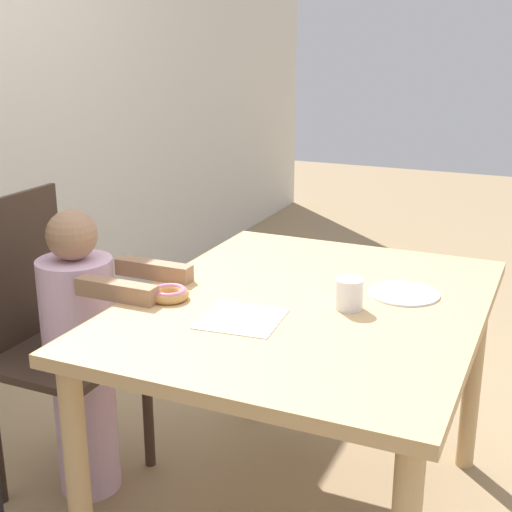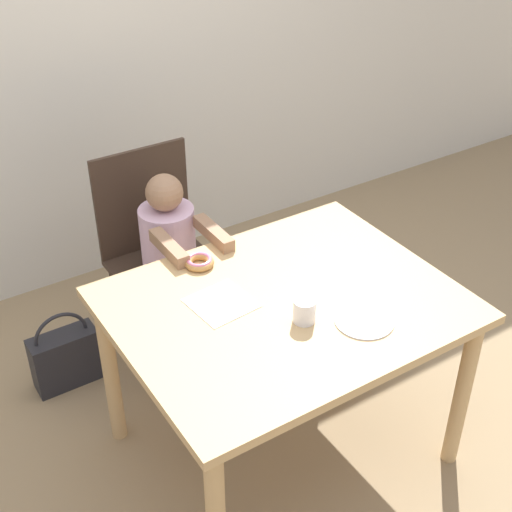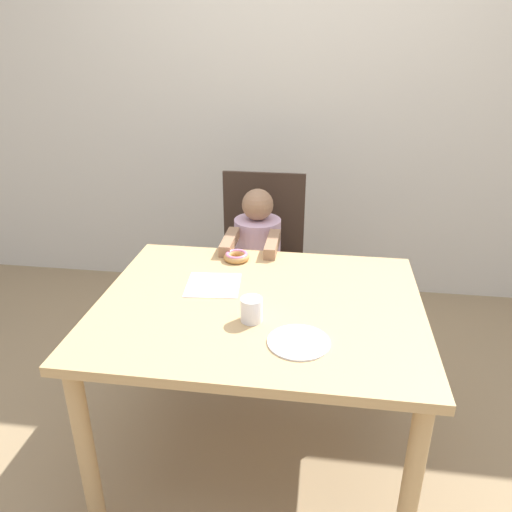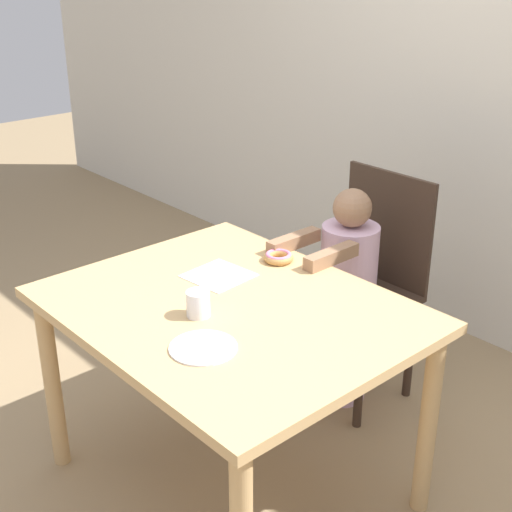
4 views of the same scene
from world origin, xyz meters
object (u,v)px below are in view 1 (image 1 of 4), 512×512
object	(u,v)px
cup	(349,294)
donut	(169,293)
chair	(51,340)
child_figure	(83,355)

from	to	relation	value
cup	donut	bearing A→B (deg)	106.04
chair	cup	xyz separation A→B (m)	(0.10, -0.94, 0.27)
donut	cup	size ratio (longest dim) A/B	1.32
chair	donut	distance (m)	0.53
child_figure	cup	bearing A→B (deg)	-83.37
donut	cup	distance (m)	0.49
child_figure	cup	size ratio (longest dim) A/B	11.26
child_figure	donut	world-z (taller)	child_figure
child_figure	cup	distance (m)	0.88
donut	cup	world-z (taller)	cup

